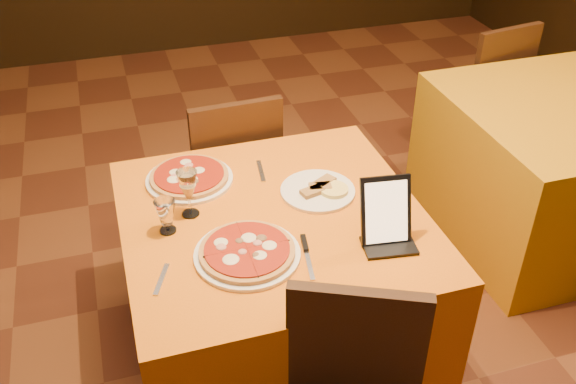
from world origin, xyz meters
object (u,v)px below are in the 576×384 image
object	(u,v)px
water_glass	(166,216)
chair_main_far	(229,170)
side_table	(555,169)
wine_glass	(189,193)
chair_side_far	(476,90)
main_table	(275,291)
tablet	(386,211)
pizza_near	(247,253)
pizza_far	(189,178)

from	to	relation	value
water_glass	chair_main_far	bearing A→B (deg)	63.80
side_table	water_glass	size ratio (longest dim) A/B	8.46
wine_glass	water_glass	world-z (taller)	wine_glass
side_table	chair_main_far	size ratio (longest dim) A/B	1.21
water_glass	chair_side_far	bearing A→B (deg)	31.15
main_table	tablet	world-z (taller)	tablet
chair_side_far	pizza_near	world-z (taller)	chair_side_far
chair_main_far	pizza_far	size ratio (longest dim) A/B	2.64
side_table	main_table	bearing A→B (deg)	-164.79
main_table	tablet	bearing A→B (deg)	-35.77
chair_main_far	pizza_far	xyz separation A→B (m)	(-0.25, -0.48, 0.31)
main_table	chair_main_far	world-z (taller)	chair_main_far
chair_main_far	tablet	xyz separation A→B (m)	(0.33, -1.04, 0.41)
chair_side_far	water_glass	size ratio (longest dim) A/B	7.00
water_glass	main_table	bearing A→B (deg)	-3.58
side_table	pizza_far	bearing A→B (deg)	-176.22
pizza_far	water_glass	xyz separation A→B (m)	(-0.13, -0.30, 0.05)
main_table	chair_main_far	xyz separation A→B (m)	(-0.00, 0.80, 0.08)
main_table	chair_side_far	size ratio (longest dim) A/B	1.21
pizza_near	water_glass	world-z (taller)	water_glass
main_table	pizza_far	size ratio (longest dim) A/B	3.19
main_table	chair_side_far	world-z (taller)	chair_side_far
chair_main_far	water_glass	size ratio (longest dim) A/B	7.00
wine_glass	water_glass	bearing A→B (deg)	-141.58
main_table	pizza_near	world-z (taller)	pizza_near
pizza_near	wine_glass	xyz separation A→B (m)	(-0.14, 0.29, 0.08)
side_table	chair_main_far	distance (m)	1.68
side_table	wine_glass	xyz separation A→B (m)	(-1.93, -0.35, 0.47)
pizza_far	main_table	bearing A→B (deg)	-51.50
chair_side_far	water_glass	bearing A→B (deg)	22.31
side_table	chair_main_far	bearing A→B (deg)	167.64
pizza_near	wine_glass	bearing A→B (deg)	115.92
wine_glass	tablet	xyz separation A→B (m)	(0.62, -0.34, 0.03)
main_table	wine_glass	size ratio (longest dim) A/B	5.79
main_table	pizza_far	distance (m)	0.57
pizza_near	wine_glass	size ratio (longest dim) A/B	1.91
chair_side_far	pizza_far	world-z (taller)	chair_side_far
side_table	water_glass	distance (m)	2.11
chair_side_far	water_glass	world-z (taller)	chair_side_far
main_table	pizza_far	world-z (taller)	pizza_far
side_table	water_glass	xyz separation A→B (m)	(-2.02, -0.42, 0.44)
chair_side_far	pizza_far	size ratio (longest dim) A/B	2.64
pizza_far	wine_glass	distance (m)	0.24
pizza_far	tablet	distance (m)	0.82
side_table	pizza_near	bearing A→B (deg)	-160.34
chair_side_far	pizza_near	distance (m)	2.31
pizza_near	pizza_far	size ratio (longest dim) A/B	1.05
chair_main_far	main_table	bearing A→B (deg)	87.47
chair_main_far	wine_glass	size ratio (longest dim) A/B	4.79
pizza_far	tablet	world-z (taller)	tablet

